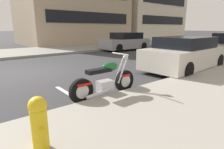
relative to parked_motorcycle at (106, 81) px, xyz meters
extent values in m
plane|color=#333335|center=(-0.67, 4.07, -0.42)|extent=(260.00, 260.00, 0.00)
cube|color=gray|center=(11.33, 10.74, -0.35)|extent=(120.00, 5.00, 0.14)
cube|color=silver|center=(-0.67, 0.50, -0.42)|extent=(0.12, 2.20, 0.01)
cylinder|color=black|center=(0.68, 0.01, -0.11)|extent=(0.61, 0.12, 0.61)
cylinder|color=silver|center=(0.68, 0.01, -0.11)|extent=(0.34, 0.12, 0.34)
cylinder|color=black|center=(-0.72, -0.01, -0.11)|extent=(0.61, 0.12, 0.61)
cylinder|color=silver|center=(-0.72, -0.01, -0.11)|extent=(0.34, 0.12, 0.34)
cube|color=silver|center=(-0.02, 0.00, -0.13)|extent=(0.40, 0.27, 0.30)
cube|color=black|center=(-0.20, 0.00, 0.31)|extent=(0.68, 0.23, 0.10)
ellipsoid|color=#196028|center=(0.16, 0.01, 0.37)|extent=(0.48, 0.25, 0.24)
cube|color=#B7190F|center=(-0.67, -0.01, 0.05)|extent=(0.36, 0.19, 0.06)
cube|color=#B7190F|center=(0.66, 0.01, 0.05)|extent=(0.32, 0.16, 0.06)
cylinder|color=silver|center=(0.53, 0.08, 0.20)|extent=(0.34, 0.05, 0.65)
cylinder|color=silver|center=(0.53, -0.06, 0.20)|extent=(0.34, 0.05, 0.65)
cylinder|color=silver|center=(0.50, 0.01, 0.67)|extent=(0.04, 0.62, 0.04)
sphere|color=silver|center=(0.70, 0.01, 0.55)|extent=(0.15, 0.15, 0.15)
cylinder|color=silver|center=(-0.32, -0.14, -0.22)|extent=(0.71, 0.10, 0.16)
cube|color=beige|center=(4.69, 0.51, 0.14)|extent=(4.39, 1.99, 0.79)
cube|color=black|center=(4.56, 0.50, 0.76)|extent=(2.43, 1.77, 0.45)
cylinder|color=black|center=(6.09, 1.39, -0.11)|extent=(0.63, 0.25, 0.62)
cylinder|color=black|center=(6.15, -0.26, -0.11)|extent=(0.63, 0.25, 0.62)
cylinder|color=black|center=(3.23, 1.28, -0.11)|extent=(0.63, 0.25, 0.62)
cylinder|color=black|center=(3.30, -0.38, -0.11)|extent=(0.63, 0.25, 0.62)
cylinder|color=black|center=(8.51, 1.31, -0.11)|extent=(0.63, 0.26, 0.62)
cube|color=gray|center=(7.73, 7.67, 0.11)|extent=(4.07, 1.89, 0.75)
cube|color=black|center=(7.90, 7.66, 0.74)|extent=(2.20, 1.72, 0.50)
cylinder|color=black|center=(6.38, 6.84, -0.11)|extent=(0.62, 0.23, 0.62)
cylinder|color=black|center=(6.40, 8.52, -0.11)|extent=(0.62, 0.23, 0.62)
cylinder|color=black|center=(9.05, 6.81, -0.11)|extent=(0.62, 0.23, 0.62)
cylinder|color=black|center=(9.07, 8.49, -0.11)|extent=(0.62, 0.23, 0.62)
cylinder|color=gold|center=(-2.12, -1.35, 0.01)|extent=(0.22, 0.22, 0.58)
sphere|color=gold|center=(-2.12, -1.35, 0.36)|extent=(0.24, 0.24, 0.24)
cylinder|color=gold|center=(-2.12, -1.21, 0.04)|extent=(0.10, 0.08, 0.10)
cylinder|color=gold|center=(-2.12, -1.49, 0.04)|extent=(0.10, 0.08, 0.10)
cube|color=black|center=(8.08, 13.01, 2.36)|extent=(9.51, 0.06, 1.10)
cube|color=black|center=(20.29, 13.01, 2.41)|extent=(9.23, 0.06, 1.10)
cube|color=black|center=(20.29, 13.01, 5.07)|extent=(9.23, 0.06, 1.10)
camera|label=1|loc=(-2.78, -3.72, 1.33)|focal=29.96mm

